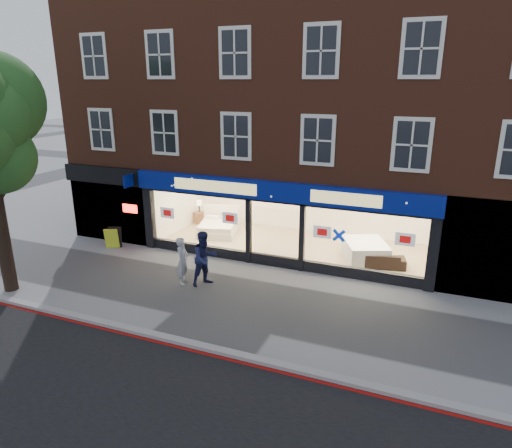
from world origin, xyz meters
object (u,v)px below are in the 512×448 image
Objects in this scene: pedestrian_grey at (183,261)px; display_bed at (218,227)px; sofa at (379,260)px; pedestrian_blue at (205,258)px; mattress_stack at (365,251)px; a_board at (113,238)px.

display_bed is at bearing 3.48° from pedestrian_grey.
pedestrian_blue is at bearing 20.62° from sofa.
pedestrian_grey is (-5.49, -4.28, 0.37)m from mattress_stack.
a_board is 5.57m from pedestrian_blue.
sofa is 6.48m from pedestrian_blue.
pedestrian_grey is (4.51, -1.92, 0.39)m from a_board.
sofa is 7.20m from pedestrian_grey.
sofa is (7.25, -1.17, -0.04)m from display_bed.
sofa is at bearing -67.55° from pedestrian_grey.
pedestrian_blue is (5.27, -1.72, 0.52)m from a_board.
pedestrian_grey reaches higher than a_board.
mattress_stack is 1.22× the size of sofa.
sofa is at bearing -24.89° from display_bed.
display_bed is at bearing 53.68° from pedestrian_blue.
pedestrian_blue is (0.76, 0.19, 0.13)m from pedestrian_grey.
sofa is at bearing -37.67° from mattress_stack.
display_bed is 1.25× the size of sofa.
pedestrian_blue reaches higher than mattress_stack.
mattress_stack is 0.76m from sofa.
pedestrian_grey is 0.79m from pedestrian_blue.
pedestrian_blue reaches higher than pedestrian_grey.
pedestrian_grey is at bearing 136.22° from pedestrian_blue.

